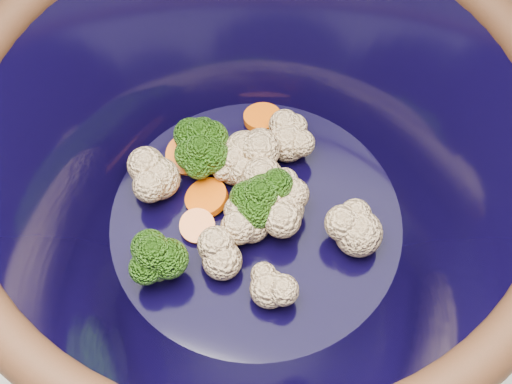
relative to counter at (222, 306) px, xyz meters
The scene contains 3 objects.
counter is the anchor object (origin of this frame).
mixing_bowl 0.56m from the counter, 51.00° to the right, with size 0.39×0.39×0.17m.
vegetable_pile 0.52m from the counter, 53.52° to the right, with size 0.18×0.18×0.05m.
Camera 1 is at (0.16, -0.34, 1.40)m, focal length 50.00 mm.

